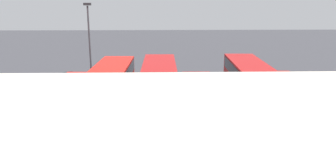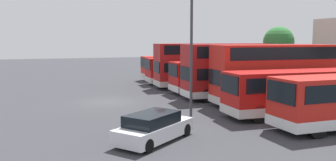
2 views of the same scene
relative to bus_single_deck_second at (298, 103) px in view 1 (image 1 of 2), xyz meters
name	(u,v)px [view 1 (image 1 of 2)]	position (x,y,z in m)	size (l,w,h in m)	color
ground_plane	(175,86)	(8.80, -11.59, -1.62)	(140.00, 140.00, 0.00)	#38383D
bus_single_deck_second	(298,103)	(0.00, 0.00, 0.00)	(2.89, 11.56, 2.95)	#B71411
bus_double_decker_third	(252,94)	(3.59, 0.15, 0.83)	(3.10, 12.08, 4.55)	#A51919
bus_single_deck_fourth	(204,105)	(7.23, 0.18, 0.00)	(2.62, 11.46, 2.95)	#B71411
bus_double_decker_fifth	(159,95)	(10.59, 0.15, 0.83)	(2.72, 11.71, 4.55)	#A51919
bus_double_decker_sixth	(110,96)	(14.20, 0.27, 0.82)	(2.88, 10.23, 4.55)	red
bus_single_deck_seventh	(62,105)	(17.93, -0.17, 0.00)	(3.07, 11.33, 2.95)	#B71411
bus_single_deck_far_end	(13,106)	(21.45, 0.11, 0.00)	(2.61, 10.09, 2.95)	red
car_hatchback_silver	(71,81)	(20.35, -11.38, -0.92)	(4.13, 4.65, 1.43)	silver
lamp_post_tall	(90,43)	(17.32, -8.12, 3.61)	(0.70, 0.30, 9.07)	#38383D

